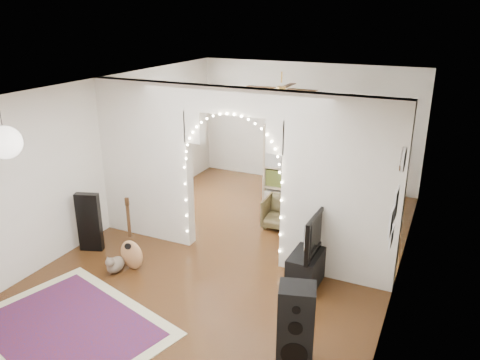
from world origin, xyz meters
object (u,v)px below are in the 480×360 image
at_px(acoustic_guitar, 131,243).
at_px(dining_chair_left, 281,213).
at_px(floor_speaker, 296,327).
at_px(dining_chair_right, 303,184).
at_px(dining_table, 324,181).
at_px(media_console, 309,264).
at_px(bookcase, 307,170).

bearing_deg(acoustic_guitar, dining_chair_left, 32.94).
height_order(floor_speaker, dining_chair_right, floor_speaker).
relative_size(acoustic_guitar, dining_table, 0.80).
distance_m(media_console, dining_chair_left, 1.80).
bearing_deg(media_console, dining_chair_right, 110.38).
xyz_separation_m(acoustic_guitar, floor_speaker, (2.92, -0.93, 0.07)).
bearing_deg(dining_table, bookcase, 174.01).
xyz_separation_m(media_console, bookcase, (-0.81, 2.39, 0.60)).
xyz_separation_m(acoustic_guitar, bookcase, (1.73, 3.25, 0.42)).
xyz_separation_m(floor_speaker, dining_chair_right, (-1.45, 4.86, -0.22)).
bearing_deg(dining_chair_right, bookcase, -60.68).
height_order(acoustic_guitar, floor_speaker, acoustic_guitar).
bearing_deg(acoustic_guitar, floor_speaker, -41.56).
bearing_deg(media_console, dining_table, 101.83).
distance_m(floor_speaker, media_console, 1.85).
bearing_deg(acoustic_guitar, bookcase, 38.12).
bearing_deg(dining_chair_left, dining_table, 55.73).
bearing_deg(bookcase, dining_chair_left, -95.83).
xyz_separation_m(bookcase, dining_table, (0.36, -0.01, -0.17)).
relative_size(acoustic_guitar, dining_chair_right, 1.61).
height_order(dining_table, dining_chair_right, dining_table).
xyz_separation_m(dining_table, dining_chair_right, (-0.62, 0.69, -0.40)).
bearing_deg(acoustic_guitar, media_console, -5.07).
relative_size(floor_speaker, dining_table, 0.81).
bearing_deg(acoustic_guitar, dining_table, 33.34).
height_order(floor_speaker, bookcase, bookcase).
height_order(acoustic_guitar, dining_table, acoustic_guitar).
relative_size(floor_speaker, dining_chair_left, 1.65).
relative_size(acoustic_guitar, floor_speaker, 0.99).
height_order(floor_speaker, dining_chair_left, floor_speaker).
relative_size(floor_speaker, dining_chair_right, 1.63).
height_order(bookcase, dining_table, bookcase).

